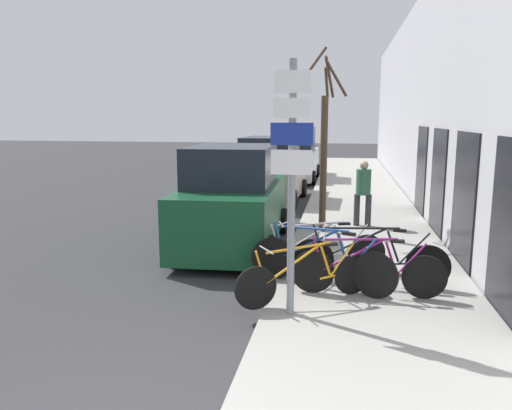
{
  "coord_description": "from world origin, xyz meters",
  "views": [
    {
      "loc": [
        2.04,
        -3.29,
        2.81
      ],
      "look_at": [
        0.54,
        5.33,
        1.26
      ],
      "focal_mm": 35.0,
      "sensor_mm": 36.0,
      "label": 1
    }
  ],
  "objects_px": {
    "bicycle_3": "(369,259)",
    "bicycle_1": "(368,271)",
    "bicycle_2": "(322,262)",
    "parked_car_2": "(295,157)",
    "signpost": "(292,176)",
    "street_tree": "(324,149)",
    "bicycle_0": "(306,277)",
    "parked_car_1": "(271,173)",
    "pedestrian_near": "(363,188)",
    "bicycle_4": "(320,252)",
    "parked_car_0": "(233,202)"
  },
  "relations": [
    {
      "from": "bicycle_0",
      "to": "bicycle_2",
      "type": "relative_size",
      "value": 0.84
    },
    {
      "from": "bicycle_3",
      "to": "bicycle_4",
      "type": "distance_m",
      "value": 0.88
    },
    {
      "from": "bicycle_0",
      "to": "parked_car_0",
      "type": "relative_size",
      "value": 0.41
    },
    {
      "from": "signpost",
      "to": "parked_car_0",
      "type": "relative_size",
      "value": 0.73
    },
    {
      "from": "parked_car_0",
      "to": "parked_car_1",
      "type": "xyz_separation_m",
      "value": [
        -0.04,
        5.94,
        -0.02
      ]
    },
    {
      "from": "signpost",
      "to": "pedestrian_near",
      "type": "relative_size",
      "value": 2.1
    },
    {
      "from": "signpost",
      "to": "bicycle_1",
      "type": "bearing_deg",
      "value": 40.23
    },
    {
      "from": "parked_car_1",
      "to": "bicycle_2",
      "type": "bearing_deg",
      "value": -74.15
    },
    {
      "from": "parked_car_1",
      "to": "street_tree",
      "type": "xyz_separation_m",
      "value": [
        1.9,
        -4.68,
        1.08
      ]
    },
    {
      "from": "signpost",
      "to": "street_tree",
      "type": "relative_size",
      "value": 0.81
    },
    {
      "from": "bicycle_2",
      "to": "parked_car_2",
      "type": "relative_size",
      "value": 0.49
    },
    {
      "from": "bicycle_1",
      "to": "parked_car_2",
      "type": "bearing_deg",
      "value": 9.14
    },
    {
      "from": "signpost",
      "to": "bicycle_0",
      "type": "height_order",
      "value": "signpost"
    },
    {
      "from": "signpost",
      "to": "parked_car_0",
      "type": "xyz_separation_m",
      "value": [
        -1.65,
        3.9,
        -1.05
      ]
    },
    {
      "from": "bicycle_3",
      "to": "street_tree",
      "type": "bearing_deg",
      "value": 16.83
    },
    {
      "from": "parked_car_1",
      "to": "bicycle_4",
      "type": "bearing_deg",
      "value": -73.56
    },
    {
      "from": "bicycle_1",
      "to": "parked_car_2",
      "type": "distance_m",
      "value": 15.05
    },
    {
      "from": "bicycle_1",
      "to": "bicycle_2",
      "type": "bearing_deg",
      "value": 69.94
    },
    {
      "from": "signpost",
      "to": "bicycle_0",
      "type": "relative_size",
      "value": 1.8
    },
    {
      "from": "bicycle_2",
      "to": "bicycle_3",
      "type": "xyz_separation_m",
      "value": [
        0.73,
        0.31,
        -0.01
      ]
    },
    {
      "from": "signpost",
      "to": "parked_car_2",
      "type": "distance_m",
      "value": 15.83
    },
    {
      "from": "bicycle_0",
      "to": "pedestrian_near",
      "type": "distance_m",
      "value": 5.52
    },
    {
      "from": "bicycle_2",
      "to": "parked_car_2",
      "type": "xyz_separation_m",
      "value": [
        -1.84,
        14.58,
        0.49
      ]
    },
    {
      "from": "parked_car_2",
      "to": "pedestrian_near",
      "type": "bearing_deg",
      "value": -74.16
    },
    {
      "from": "bicycle_1",
      "to": "bicycle_4",
      "type": "xyz_separation_m",
      "value": [
        -0.76,
        0.92,
        0.0
      ]
    },
    {
      "from": "bicycle_3",
      "to": "bicycle_1",
      "type": "bearing_deg",
      "value": 178.53
    },
    {
      "from": "parked_car_0",
      "to": "parked_car_2",
      "type": "bearing_deg",
      "value": 86.82
    },
    {
      "from": "parked_car_1",
      "to": "parked_car_2",
      "type": "bearing_deg",
      "value": 90.28
    },
    {
      "from": "bicycle_0",
      "to": "bicycle_1",
      "type": "relative_size",
      "value": 0.82
    },
    {
      "from": "bicycle_1",
      "to": "parked_car_1",
      "type": "xyz_separation_m",
      "value": [
        -2.76,
        8.94,
        0.45
      ]
    },
    {
      "from": "bicycle_3",
      "to": "bicycle_4",
      "type": "xyz_separation_m",
      "value": [
        -0.81,
        0.36,
        -0.01
      ]
    },
    {
      "from": "signpost",
      "to": "bicycle_4",
      "type": "bearing_deg",
      "value": 80.41
    },
    {
      "from": "parked_car_1",
      "to": "street_tree",
      "type": "distance_m",
      "value": 5.17
    },
    {
      "from": "signpost",
      "to": "parked_car_2",
      "type": "bearing_deg",
      "value": 95.31
    },
    {
      "from": "bicycle_0",
      "to": "parked_car_2",
      "type": "height_order",
      "value": "parked_car_2"
    },
    {
      "from": "parked_car_2",
      "to": "pedestrian_near",
      "type": "relative_size",
      "value": 2.85
    },
    {
      "from": "bicycle_4",
      "to": "parked_car_2",
      "type": "distance_m",
      "value": 14.03
    },
    {
      "from": "parked_car_2",
      "to": "parked_car_1",
      "type": "bearing_deg",
      "value": -91.34
    },
    {
      "from": "parked_car_0",
      "to": "parked_car_1",
      "type": "relative_size",
      "value": 1.07
    },
    {
      "from": "signpost",
      "to": "bicycle_3",
      "type": "xyz_separation_m",
      "value": [
        1.12,
        1.46,
        -1.5
      ]
    },
    {
      "from": "bicycle_2",
      "to": "street_tree",
      "type": "bearing_deg",
      "value": 25.79
    },
    {
      "from": "signpost",
      "to": "bicycle_3",
      "type": "bearing_deg",
      "value": 52.68
    },
    {
      "from": "parked_car_1",
      "to": "signpost",
      "type": "bearing_deg",
      "value": -77.81
    },
    {
      "from": "bicycle_1",
      "to": "parked_car_1",
      "type": "distance_m",
      "value": 9.37
    },
    {
      "from": "bicycle_0",
      "to": "parked_car_1",
      "type": "relative_size",
      "value": 0.44
    },
    {
      "from": "parked_car_0",
      "to": "parked_car_1",
      "type": "distance_m",
      "value": 5.94
    },
    {
      "from": "signpost",
      "to": "pedestrian_near",
      "type": "bearing_deg",
      "value": 78.82
    },
    {
      "from": "bicycle_3",
      "to": "bicycle_4",
      "type": "relative_size",
      "value": 1.12
    },
    {
      "from": "bicycle_4",
      "to": "parked_car_0",
      "type": "bearing_deg",
      "value": 25.64
    },
    {
      "from": "bicycle_4",
      "to": "parked_car_0",
      "type": "xyz_separation_m",
      "value": [
        -1.95,
        2.08,
        0.47
      ]
    }
  ]
}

